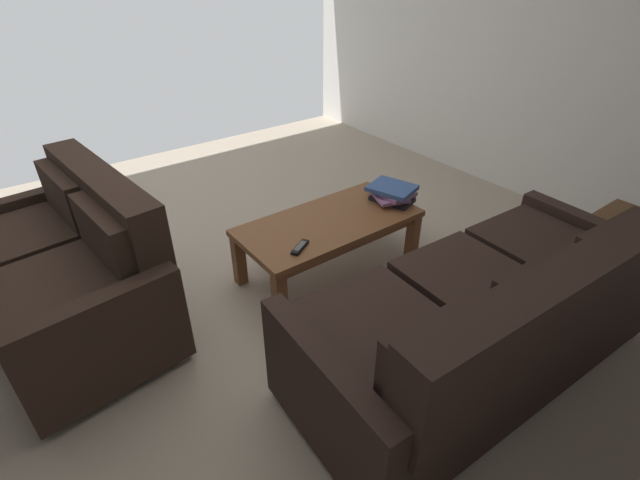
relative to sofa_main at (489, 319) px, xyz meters
The scene contains 8 objects.
ground_plane 1.61m from the sofa_main, 69.59° to the right, with size 5.34×5.11×0.01m, color tan.
wall_left 2.76m from the sofa_main, 145.24° to the right, with size 0.12×5.11×2.72m, color white.
sofa_main is the anchor object (origin of this frame).
loveseat_near 2.23m from the sofa_main, 47.10° to the right, with size 0.93×1.49×0.89m.
coffee_table 1.18m from the sofa_main, 87.26° to the right, with size 1.19×0.58×0.40m.
end_table 1.21m from the sofa_main, behind, with size 0.50×0.50×0.54m.
book_stack 1.23m from the sofa_main, 111.77° to the right, with size 0.32×0.36×0.11m.
tv_remote 1.09m from the sofa_main, 68.42° to the right, with size 0.16×0.12×0.02m.
Camera 1 is at (1.10, 2.31, 1.87)m, focal length 25.61 mm.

